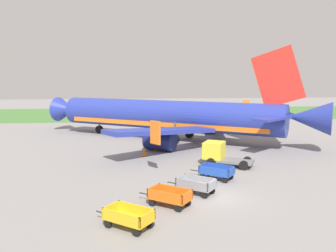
# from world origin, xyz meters

# --- Properties ---
(ground_plane) EXTENTS (220.00, 220.00, 0.00)m
(ground_plane) POSITION_xyz_m (0.00, 0.00, 0.00)
(ground_plane) COLOR gray
(grass_strip) EXTENTS (220.00, 28.00, 0.06)m
(grass_strip) POSITION_xyz_m (0.00, 54.62, 0.03)
(grass_strip) COLOR #477A38
(grass_strip) RESTS_ON ground
(airplane) EXTENTS (33.45, 28.05, 11.34)m
(airplane) POSITION_xyz_m (-0.33, 21.69, 3.05)
(airplane) COLOR #28389E
(airplane) RESTS_ON ground
(baggage_cart_nearest) EXTENTS (3.24, 2.79, 1.07)m
(baggage_cart_nearest) POSITION_xyz_m (-5.75, -4.22, 0.60)
(baggage_cart_nearest) COLOR gold
(baggage_cart_nearest) RESTS_ON ground
(baggage_cart_second_in_row) EXTENTS (3.27, 2.75, 1.07)m
(baggage_cart_second_in_row) POSITION_xyz_m (-3.24, -1.30, 0.60)
(baggage_cart_second_in_row) COLOR orange
(baggage_cart_second_in_row) RESTS_ON ground
(baggage_cart_third_in_row) EXTENTS (3.25, 2.77, 1.07)m
(baggage_cart_third_in_row) POSITION_xyz_m (-1.20, 0.83, 0.60)
(baggage_cart_third_in_row) COLOR gray
(baggage_cart_third_in_row) RESTS_ON ground
(baggage_cart_fourth_in_row) EXTENTS (3.27, 2.75, 1.07)m
(baggage_cart_fourth_in_row) POSITION_xyz_m (1.03, 3.96, 0.60)
(baggage_cart_fourth_in_row) COLOR #234CB2
(baggage_cart_fourth_in_row) RESTS_ON ground
(service_truck_beside_carts) EXTENTS (4.75, 3.79, 2.10)m
(service_truck_beside_carts) POSITION_xyz_m (2.36, 8.32, 1.10)
(service_truck_beside_carts) COLOR slate
(service_truck_beside_carts) RESTS_ON ground
(traffic_cone_near_plane) EXTENTS (0.51, 0.51, 0.67)m
(traffic_cone_near_plane) POSITION_xyz_m (1.64, 4.92, 0.34)
(traffic_cone_near_plane) COLOR orange
(traffic_cone_near_plane) RESTS_ON ground
(traffic_cone_mid_apron) EXTENTS (0.55, 0.55, 0.73)m
(traffic_cone_mid_apron) POSITION_xyz_m (-4.24, 12.81, 0.37)
(traffic_cone_mid_apron) COLOR orange
(traffic_cone_mid_apron) RESTS_ON ground
(traffic_cone_by_carts) EXTENTS (0.57, 0.57, 0.75)m
(traffic_cone_by_carts) POSITION_xyz_m (-2.79, 15.34, 0.37)
(traffic_cone_by_carts) COLOR orange
(traffic_cone_by_carts) RESTS_ON ground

